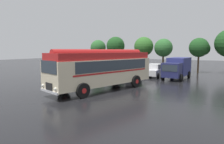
# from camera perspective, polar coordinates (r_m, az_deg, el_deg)

# --- Properties ---
(ground_plane) EXTENTS (120.00, 120.00, 0.00)m
(ground_plane) POSITION_cam_1_polar(r_m,az_deg,el_deg) (17.36, -5.63, -5.12)
(ground_plane) COLOR black
(vintage_bus) EXTENTS (4.92, 10.38, 3.49)m
(vintage_bus) POSITION_cam_1_polar(r_m,az_deg,el_deg) (17.16, -2.60, 1.17)
(vintage_bus) COLOR beige
(vintage_bus) RESTS_ON ground
(car_near_left) EXTENTS (2.16, 4.30, 1.66)m
(car_near_left) POSITION_cam_1_polar(r_m,az_deg,el_deg) (27.66, 6.21, 0.90)
(car_near_left) COLOR black
(car_near_left) RESTS_ON ground
(car_mid_left) EXTENTS (2.12, 4.28, 1.66)m
(car_mid_left) POSITION_cam_1_polar(r_m,az_deg,el_deg) (26.09, 11.96, 0.48)
(car_mid_left) COLOR silver
(car_mid_left) RESTS_ON ground
(box_van) EXTENTS (2.52, 5.85, 2.50)m
(box_van) POSITION_cam_1_polar(r_m,az_deg,el_deg) (25.25, 18.19, 1.29)
(box_van) COLOR navy
(box_van) RESTS_ON ground
(tree_far_left) EXTENTS (3.11, 3.11, 5.46)m
(tree_far_left) POSITION_cam_1_polar(r_m,az_deg,el_deg) (40.71, -3.88, 7.01)
(tree_far_left) COLOR #4C3823
(tree_far_left) RESTS_ON ground
(tree_left_of_centre) EXTENTS (3.33, 3.33, 5.86)m
(tree_left_of_centre) POSITION_cam_1_polar(r_m,az_deg,el_deg) (36.79, 1.12, 7.55)
(tree_left_of_centre) COLOR #4C3823
(tree_left_of_centre) RESTS_ON ground
(tree_centre) EXTENTS (3.33, 3.33, 5.72)m
(tree_centre) POSITION_cam_1_polar(r_m,az_deg,el_deg) (35.63, 8.98, 7.36)
(tree_centre) COLOR #4C3823
(tree_centre) RESTS_ON ground
(tree_right_of_centre) EXTENTS (2.93, 2.93, 5.27)m
(tree_right_of_centre) POSITION_cam_1_polar(r_m,az_deg,el_deg) (33.62, 14.59, 6.71)
(tree_right_of_centre) COLOR #4C3823
(tree_right_of_centre) RESTS_ON ground
(tree_far_right) EXTENTS (2.99, 2.88, 5.25)m
(tree_far_right) POSITION_cam_1_polar(r_m,az_deg,el_deg) (32.84, 23.84, 6.33)
(tree_far_right) COLOR #4C3823
(tree_far_right) RESTS_ON ground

